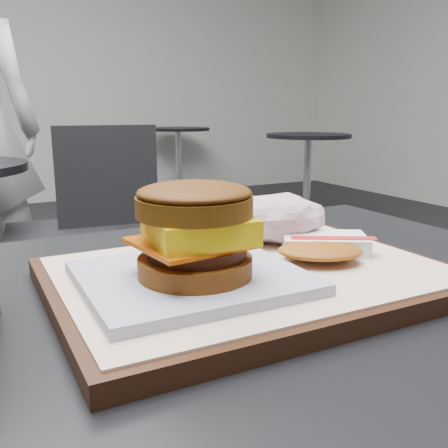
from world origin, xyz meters
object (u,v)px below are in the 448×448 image
at_px(serving_tray, 250,277).
at_px(crumpled_wrapper, 277,218).
at_px(hash_brown, 322,247).
at_px(breakfast_sandwich, 194,242).
at_px(neighbor_chair, 79,221).

height_order(serving_tray, crumpled_wrapper, crumpled_wrapper).
distance_m(hash_brown, crumpled_wrapper, 0.08).
height_order(breakfast_sandwich, crumpled_wrapper, breakfast_sandwich).
bearing_deg(breakfast_sandwich, neighbor_chair, 82.46).
bearing_deg(serving_tray, breakfast_sandwich, -163.47).
bearing_deg(hash_brown, serving_tray, 179.03).
xyz_separation_m(breakfast_sandwich, crumpled_wrapper, (0.15, 0.10, -0.01)).
height_order(serving_tray, neighbor_chair, neighbor_chair).
relative_size(breakfast_sandwich, hash_brown, 1.42).
bearing_deg(neighbor_chair, serving_tray, -95.13).
height_order(serving_tray, breakfast_sandwich, breakfast_sandwich).
relative_size(serving_tray, breakfast_sandwich, 1.98).
xyz_separation_m(serving_tray, neighbor_chair, (0.14, 1.57, -0.27)).
distance_m(serving_tray, crumpled_wrapper, 0.12).
distance_m(serving_tray, hash_brown, 0.09).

